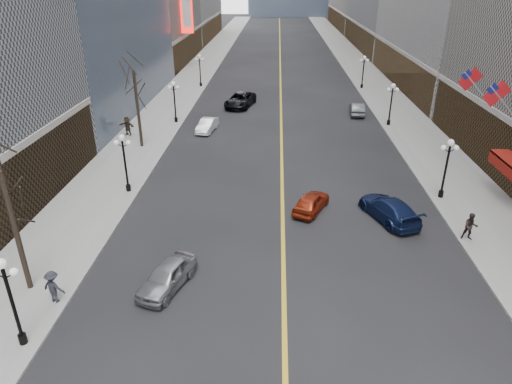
# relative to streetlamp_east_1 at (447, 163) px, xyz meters

# --- Properties ---
(sidewalk_east) EXTENTS (6.00, 230.00, 0.15)m
(sidewalk_east) POSITION_rel_streetlamp_east_1_xyz_m (2.20, 40.00, -2.83)
(sidewalk_east) COLOR gray
(sidewalk_east) RESTS_ON ground
(sidewalk_west) EXTENTS (6.00, 230.00, 0.15)m
(sidewalk_west) POSITION_rel_streetlamp_east_1_xyz_m (-25.80, 40.00, -2.83)
(sidewalk_west) COLOR gray
(sidewalk_west) RESTS_ON ground
(lane_line) EXTENTS (0.25, 200.00, 0.02)m
(lane_line) POSITION_rel_streetlamp_east_1_xyz_m (-11.80, 50.00, -2.89)
(lane_line) COLOR gold
(lane_line) RESTS_ON ground
(streetlamp_east_1) EXTENTS (1.26, 0.44, 4.52)m
(streetlamp_east_1) POSITION_rel_streetlamp_east_1_xyz_m (0.00, 0.00, 0.00)
(streetlamp_east_1) COLOR black
(streetlamp_east_1) RESTS_ON sidewalk_east
(streetlamp_east_2) EXTENTS (1.26, 0.44, 4.52)m
(streetlamp_east_2) POSITION_rel_streetlamp_east_1_xyz_m (0.00, 18.00, 0.00)
(streetlamp_east_2) COLOR black
(streetlamp_east_2) RESTS_ON sidewalk_east
(streetlamp_east_3) EXTENTS (1.26, 0.44, 4.52)m
(streetlamp_east_3) POSITION_rel_streetlamp_east_1_xyz_m (0.00, 36.00, 0.00)
(streetlamp_east_3) COLOR black
(streetlamp_east_3) RESTS_ON sidewalk_east
(streetlamp_west_0) EXTENTS (1.26, 0.44, 4.52)m
(streetlamp_west_0) POSITION_rel_streetlamp_east_1_xyz_m (-23.60, -16.00, 0.00)
(streetlamp_west_0) COLOR black
(streetlamp_west_0) RESTS_ON sidewalk_west
(streetlamp_west_1) EXTENTS (1.26, 0.44, 4.52)m
(streetlamp_west_1) POSITION_rel_streetlamp_east_1_xyz_m (-23.60, 0.00, 0.00)
(streetlamp_west_1) COLOR black
(streetlamp_west_1) RESTS_ON sidewalk_west
(streetlamp_west_2) EXTENTS (1.26, 0.44, 4.52)m
(streetlamp_west_2) POSITION_rel_streetlamp_east_1_xyz_m (-23.60, 18.00, 0.00)
(streetlamp_west_2) COLOR black
(streetlamp_west_2) RESTS_ON sidewalk_west
(streetlamp_west_3) EXTENTS (1.26, 0.44, 4.52)m
(streetlamp_west_3) POSITION_rel_streetlamp_east_1_xyz_m (-23.60, 36.00, 0.00)
(streetlamp_west_3) COLOR black
(streetlamp_west_3) RESTS_ON sidewalk_west
(flag_4) EXTENTS (2.87, 0.12, 2.87)m
(flag_4) POSITION_rel_streetlamp_east_1_xyz_m (3.51, 2.00, 4.39)
(flag_4) COLOR #B2B2B7
(flag_4) RESTS_ON ground
(flag_5) EXTENTS (2.87, 0.12, 2.87)m
(flag_5) POSITION_rel_streetlamp_east_1_xyz_m (3.51, 7.00, 4.39)
(flag_5) COLOR #B2B2B7
(flag_5) RESTS_ON ground
(awning_c) EXTENTS (1.40, 4.00, 0.93)m
(awning_c) POSITION_rel_streetlamp_east_1_xyz_m (4.30, -0.00, 0.18)
(awning_c) COLOR maroon
(awning_c) RESTS_ON ground
(tree_west_near) EXTENTS (3.60, 3.60, 7.92)m
(tree_west_near) POSITION_rel_streetlamp_east_1_xyz_m (-25.30, -12.00, 3.34)
(tree_west_near) COLOR #2D231C
(tree_west_near) RESTS_ON sidewalk_west
(tree_west_far) EXTENTS (3.60, 3.60, 7.92)m
(tree_west_far) POSITION_rel_streetlamp_east_1_xyz_m (-25.30, 10.00, 3.34)
(tree_west_far) COLOR #2D231C
(tree_west_far) RESTS_ON sidewalk_west
(car_nb_near) EXTENTS (3.03, 4.58, 1.45)m
(car_nb_near) POSITION_rel_streetlamp_east_1_xyz_m (-18.03, -11.48, -2.18)
(car_nb_near) COLOR #919497
(car_nb_near) RESTS_ON ground
(car_nb_mid) EXTENTS (2.08, 4.26, 1.35)m
(car_nb_mid) POSITION_rel_streetlamp_east_1_xyz_m (-19.68, 15.23, -2.23)
(car_nb_mid) COLOR white
(car_nb_mid) RESTS_ON ground
(car_nb_far) EXTENTS (4.10, 6.61, 1.71)m
(car_nb_far) POSITION_rel_streetlamp_east_1_xyz_m (-16.94, 25.33, -2.05)
(car_nb_far) COLOR black
(car_nb_far) RESTS_ON ground
(car_sb_near) EXTENTS (3.99, 5.74, 1.54)m
(car_sb_near) POSITION_rel_streetlamp_east_1_xyz_m (-4.58, -3.31, -2.13)
(car_sb_near) COLOR #131F47
(car_sb_near) RESTS_ON ground
(car_sb_mid) EXTENTS (3.15, 4.32, 1.37)m
(car_sb_mid) POSITION_rel_streetlamp_east_1_xyz_m (-9.80, -2.35, -2.22)
(car_sb_mid) COLOR maroon
(car_sb_mid) RESTS_ON ground
(car_sb_far) EXTENTS (1.85, 4.46, 1.43)m
(car_sb_far) POSITION_rel_streetlamp_east_1_xyz_m (-2.80, 22.36, -2.18)
(car_sb_far) COLOR #484D4F
(car_sb_far) RESTS_ON ground
(ped_east_walk) EXTENTS (0.93, 0.60, 1.79)m
(ped_east_walk) POSITION_rel_streetlamp_east_1_xyz_m (-0.20, -6.02, -1.85)
(ped_east_walk) COLOR black
(ped_east_walk) RESTS_ON sidewalk_east
(ped_west_walk) EXTENTS (1.24, 0.74, 1.79)m
(ped_west_walk) POSITION_rel_streetlamp_east_1_xyz_m (-23.40, -13.08, -1.86)
(ped_west_walk) COLOR #22222A
(ped_west_walk) RESTS_ON sidewalk_west
(ped_west_far) EXTENTS (1.88, 1.09, 1.96)m
(ped_west_far) POSITION_rel_streetlamp_east_1_xyz_m (-27.58, 13.17, -1.77)
(ped_west_far) COLOR #32271B
(ped_west_far) RESTS_ON sidewalk_west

